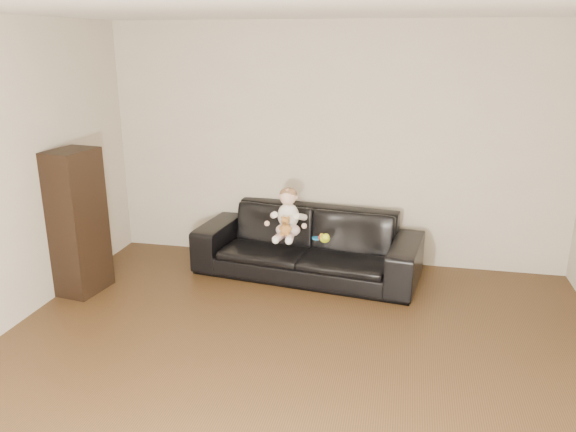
% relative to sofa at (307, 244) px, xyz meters
% --- Properties ---
extents(floor, '(5.50, 5.50, 0.00)m').
position_rel_sofa_xyz_m(floor, '(0.20, -2.25, -0.34)').
color(floor, '#442E18').
rests_on(floor, ground).
extents(ceiling, '(5.50, 5.50, 0.00)m').
position_rel_sofa_xyz_m(ceiling, '(0.20, -2.25, 2.26)').
color(ceiling, '#BFB5A0').
rests_on(ceiling, ground).
extents(wall_back, '(5.00, 0.00, 5.00)m').
position_rel_sofa_xyz_m(wall_back, '(0.20, 0.50, 0.96)').
color(wall_back, '#BFB5A0').
rests_on(wall_back, ground).
extents(sofa, '(2.43, 1.21, 0.68)m').
position_rel_sofa_xyz_m(sofa, '(0.00, 0.00, 0.00)').
color(sofa, black).
rests_on(sofa, floor).
extents(cabinet, '(0.42, 0.53, 1.42)m').
position_rel_sofa_xyz_m(cabinet, '(-2.10, -0.87, 0.37)').
color(cabinet, black).
rests_on(cabinet, floor).
extents(shelf_item, '(0.21, 0.27, 0.28)m').
position_rel_sofa_xyz_m(shelf_item, '(-2.08, -0.87, 0.69)').
color(shelf_item, silver).
rests_on(shelf_item, cabinet).
extents(baby, '(0.34, 0.43, 0.51)m').
position_rel_sofa_xyz_m(baby, '(-0.19, -0.13, 0.33)').
color(baby, silver).
rests_on(baby, sofa).
extents(teddy_bear, '(0.11, 0.12, 0.20)m').
position_rel_sofa_xyz_m(teddy_bear, '(-0.18, -0.28, 0.27)').
color(teddy_bear, '#A46C2F').
rests_on(teddy_bear, sofa).
extents(toy_green, '(0.14, 0.16, 0.09)m').
position_rel_sofa_xyz_m(toy_green, '(0.22, -0.22, 0.15)').
color(toy_green, '#C2E41A').
rests_on(toy_green, sofa).
extents(toy_rattle, '(0.09, 0.09, 0.07)m').
position_rel_sofa_xyz_m(toy_rattle, '(0.18, -0.18, 0.14)').
color(toy_rattle, red).
rests_on(toy_rattle, sofa).
extents(toy_blue_disc, '(0.11, 0.11, 0.01)m').
position_rel_sofa_xyz_m(toy_blue_disc, '(0.12, -0.13, 0.11)').
color(toy_blue_disc, '#187BC6').
rests_on(toy_blue_disc, sofa).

